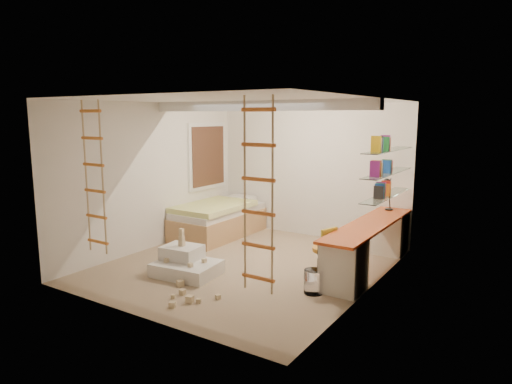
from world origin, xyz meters
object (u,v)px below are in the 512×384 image
Objects in this scene: play_platform at (185,264)px; bed at (219,220)px; swivel_chair at (327,261)px; desk at (369,245)px.

bed is at bearing 114.57° from play_platform.
play_platform is at bearing -65.43° from bed.
bed is at bearing 158.24° from swivel_chair.
swivel_chair reaches higher than bed.
desk is at bearing 64.47° from swivel_chair.
swivel_chair reaches higher than desk.
swivel_chair is at bearing -115.53° from desk.
bed is 2.53× the size of swivel_chair.
swivel_chair is (2.83, -1.13, -0.04)m from bed.
swivel_chair is at bearing -21.76° from bed.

